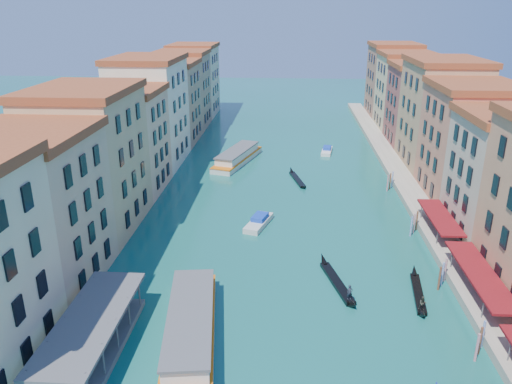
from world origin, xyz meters
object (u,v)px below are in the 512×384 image
vaporetto_far (238,156)px  gondola_fore (337,281)px  vaporetto_stop (93,338)px  vaporetto_near (191,327)px  gondola_right (418,293)px

vaporetto_far → gondola_fore: (16.16, -46.79, -0.82)m
vaporetto_stop → vaporetto_near: (8.50, 2.54, -0.13)m
gondola_fore → vaporetto_stop: bearing=-165.0°
vaporetto_stop → gondola_fore: 26.87m
vaporetto_far → gondola_fore: size_ratio=1.59×
vaporetto_stop → vaporetto_far: vaporetto_stop is taller
vaporetto_near → gondola_fore: bearing=28.7°
vaporetto_stop → gondola_fore: size_ratio=1.40×
vaporetto_near → vaporetto_far: (-1.39, 57.63, -0.09)m
vaporetto_stop → gondola_fore: vaporetto_stop is taller
vaporetto_far → gondola_right: size_ratio=1.73×
vaporetto_stop → vaporetto_far: 60.59m
vaporetto_near → gondola_right: 25.14m
vaporetto_stop → gondola_right: bearing=19.8°
vaporetto_far → gondola_right: bearing=-46.9°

